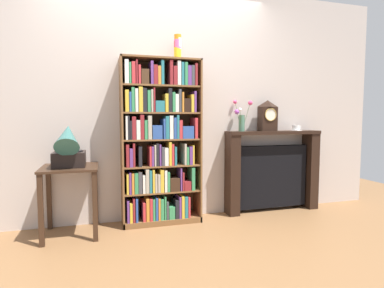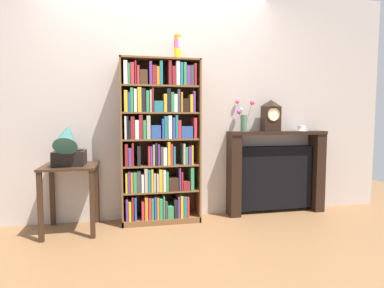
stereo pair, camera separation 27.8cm
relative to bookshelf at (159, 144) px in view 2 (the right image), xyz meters
The scene contains 10 objects.
ground_plane 0.88m from the bookshelf, 82.51° to the right, with size 8.14×6.40×0.02m, color brown.
wall_back 0.55m from the bookshelf, 37.86° to the left, with size 5.14×0.08×2.60m, color beige.
bookshelf is the anchor object (origin of this frame).
cup_stack 1.05m from the bookshelf, ahead, with size 0.08×0.08×0.27m.
side_table_left 0.97m from the bookshelf, behind, with size 0.52×0.54×0.67m.
gramophone 0.91m from the bookshelf, 169.35° to the right, with size 0.29×0.44×0.47m.
fireplace_mantel 1.45m from the bookshelf, ahead, with size 1.18×0.22×0.98m.
mantel_clock 1.35m from the bookshelf, ahead, with size 0.20×0.14×0.36m.
flower_vase 1.01m from the bookshelf, ahead, with size 0.18×0.18×0.36m.
teacup_with_saucer 1.71m from the bookshelf, ahead, with size 0.15×0.15×0.07m.
Camera 2 is at (-0.36, -3.23, 1.13)m, focal length 29.48 mm.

